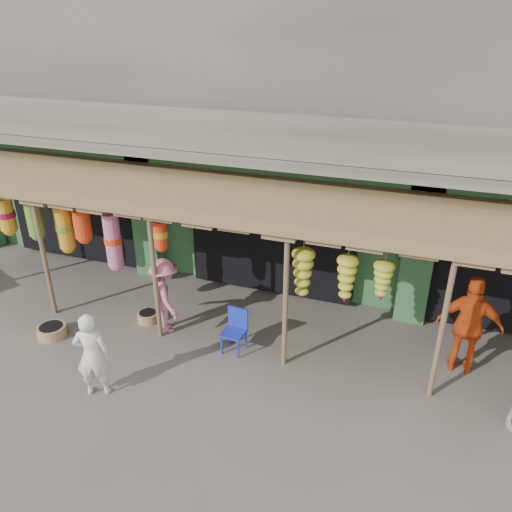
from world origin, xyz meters
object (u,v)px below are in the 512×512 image
(person_front, at_px, (92,355))
(person_shopper, at_px, (166,296))
(blue_chair, at_px, (236,328))
(person_vendor, at_px, (469,326))

(person_front, xyz_separation_m, person_shopper, (0.20, 2.03, 0.01))
(blue_chair, relative_size, person_shopper, 0.54)
(person_vendor, bearing_deg, person_front, 27.54)
(person_front, bearing_deg, blue_chair, -154.03)
(person_front, distance_m, person_shopper, 2.04)
(blue_chair, relative_size, person_front, 0.55)
(person_vendor, bearing_deg, blue_chair, 13.36)
(person_vendor, distance_m, person_shopper, 5.49)
(person_vendor, bearing_deg, person_shopper, 8.93)
(person_vendor, height_order, person_shopper, person_vendor)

